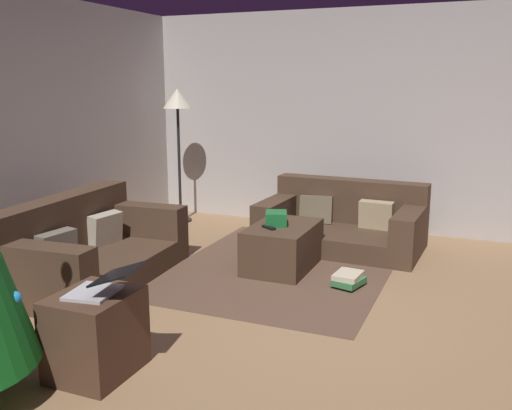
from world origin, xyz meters
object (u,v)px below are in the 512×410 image
object	(u,v)px
couch_left	(87,249)
tv_remote	(269,227)
ottoman	(283,247)
book_stack	(348,279)
side_table	(96,334)
couch_right	(344,223)
corner_lamp	(178,109)
gift_box	(276,218)
laptop	(102,285)

from	to	relation	value
couch_left	tv_remote	xyz separation A→B (m)	(0.80, -1.45, 0.15)
ottoman	book_stack	world-z (taller)	ottoman
side_table	ottoman	bearing A→B (deg)	-8.80
couch_right	corner_lamp	xyz separation A→B (m)	(0.30, 2.21, 1.17)
ottoman	gift_box	distance (m)	0.28
couch_right	laptop	xyz separation A→B (m)	(-3.30, 0.65, 0.32)
ottoman	laptop	size ratio (longest dim) A/B	1.85
couch_right	book_stack	xyz separation A→B (m)	(-1.23, -0.36, -0.19)
tv_remote	corner_lamp	world-z (taller)	corner_lamp
couch_right	ottoman	size ratio (longest dim) A/B	2.01
laptop	book_stack	world-z (taller)	laptop
couch_left	corner_lamp	distance (m)	2.54
laptop	ottoman	bearing A→B (deg)	-7.31
corner_lamp	ottoman	bearing A→B (deg)	-124.42
couch_left	book_stack	bearing A→B (deg)	104.03
couch_right	tv_remote	size ratio (longest dim) A/B	10.81
gift_box	corner_lamp	xyz separation A→B (m)	(1.28, 1.79, 0.95)
ottoman	side_table	xyz separation A→B (m)	(-2.34, 0.36, 0.05)
ottoman	tv_remote	world-z (taller)	tv_remote
couch_right	ottoman	bearing A→B (deg)	72.30
tv_remote	corner_lamp	xyz separation A→B (m)	(1.44, 1.78, 1.00)
tv_remote	corner_lamp	distance (m)	2.50
couch_right	side_table	world-z (taller)	couch_right
couch_right	ottoman	xyz separation A→B (m)	(-0.97, 0.35, -0.05)
book_stack	corner_lamp	xyz separation A→B (m)	(1.54, 2.57, 1.37)
ottoman	laptop	distance (m)	2.38
book_stack	couch_left	bearing A→B (deg)	107.49
side_table	corner_lamp	world-z (taller)	corner_lamp
tv_remote	laptop	world-z (taller)	laptop
couch_right	tv_remote	bearing A→B (deg)	71.44
book_stack	tv_remote	bearing A→B (deg)	82.97
couch_right	laptop	bearing A→B (deg)	81.07
book_stack	corner_lamp	distance (m)	3.29
ottoman	tv_remote	bearing A→B (deg)	154.34
laptop	corner_lamp	size ratio (longest dim) A/B	0.28
side_table	laptop	size ratio (longest dim) A/B	1.12
ottoman	corner_lamp	distance (m)	2.56
book_stack	side_table	bearing A→B (deg)	152.73
couch_left	side_table	size ratio (longest dim) A/B	3.54
corner_lamp	laptop	bearing A→B (deg)	-156.60
couch_right	corner_lamp	world-z (taller)	corner_lamp
ottoman	side_table	bearing A→B (deg)	171.20
couch_left	side_table	world-z (taller)	couch_left
side_table	book_stack	bearing A→B (deg)	-27.27
couch_right	side_table	distance (m)	3.39
gift_box	book_stack	xyz separation A→B (m)	(-0.26, -0.78, -0.42)
side_table	laptop	distance (m)	0.32
side_table	laptop	xyz separation A→B (m)	(0.01, -0.06, 0.32)
gift_box	couch_right	bearing A→B (deg)	-23.30
gift_box	side_table	size ratio (longest dim) A/B	0.47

